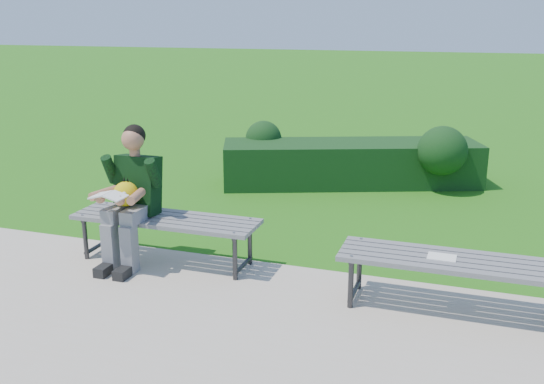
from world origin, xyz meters
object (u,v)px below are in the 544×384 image
bench_left (166,222)px  seated_boy (131,192)px  hedge (356,160)px  bench_right (454,265)px  paper_sheet (442,257)px

bench_left → seated_boy: seated_boy is taller
hedge → bench_right: hedge is taller
seated_boy → paper_sheet: bearing=-2.3°
bench_right → hedge: bearing=112.0°
bench_right → seated_boy: size_ratio=1.37×
seated_boy → paper_sheet: 2.86m
hedge → bench_right: (1.48, -3.66, 0.06)m
hedge → seated_boy: 3.85m
bench_left → bench_right: bearing=-4.5°
bench_right → paper_sheet: bearing=180.0°
bench_right → paper_sheet: bench_right is taller
paper_sheet → bench_left: bearing=175.3°
bench_right → seated_boy: seated_boy is taller
hedge → paper_sheet: hedge is taller
seated_boy → paper_sheet: seated_boy is taller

